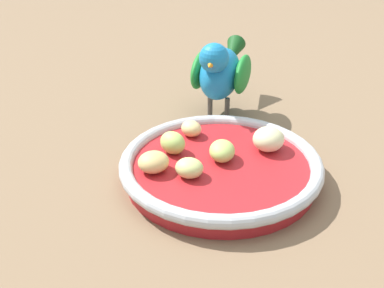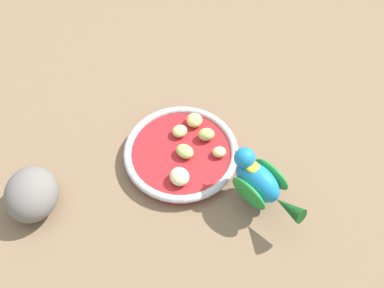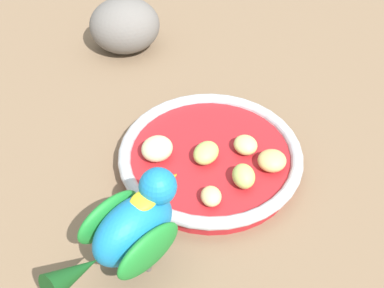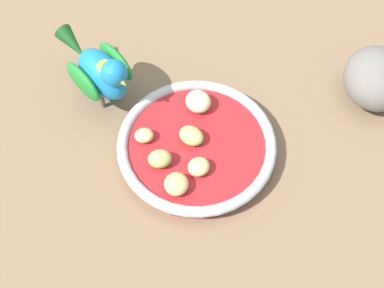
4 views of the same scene
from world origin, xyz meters
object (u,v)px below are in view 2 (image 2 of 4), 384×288
at_px(apple_piece_2, 219,152).
at_px(apple_piece_3, 180,131).
at_px(parrot, 259,181).
at_px(rock_large, 32,194).
at_px(apple_piece_1, 184,152).
at_px(apple_piece_4, 206,134).
at_px(apple_piece_5, 180,176).
at_px(apple_piece_0, 194,120).
at_px(feeding_bowl, 183,152).

relative_size(apple_piece_2, apple_piece_3, 0.88).
relative_size(apple_piece_2, parrot, 0.16).
bearing_deg(rock_large, apple_piece_2, 146.74).
bearing_deg(rock_large, apple_piece_1, 150.23).
height_order(apple_piece_4, rock_large, rock_large).
xyz_separation_m(apple_piece_5, rock_large, (0.21, -0.18, 0.01)).
xyz_separation_m(apple_piece_0, apple_piece_3, (0.04, -0.00, -0.00)).
bearing_deg(parrot, apple_piece_3, 4.35).
height_order(apple_piece_1, apple_piece_3, apple_piece_1).
height_order(apple_piece_0, apple_piece_2, apple_piece_0).
height_order(apple_piece_5, rock_large, rock_large).
relative_size(apple_piece_2, apple_piece_5, 0.69).
relative_size(feeding_bowl, rock_large, 2.11).
xyz_separation_m(feeding_bowl, parrot, (-0.02, 0.17, 0.05)).
distance_m(apple_piece_2, parrot, 0.12).
distance_m(apple_piece_2, apple_piece_4, 0.05).
bearing_deg(apple_piece_2, apple_piece_3, -82.35).
distance_m(feeding_bowl, apple_piece_4, 0.06).
height_order(feeding_bowl, parrot, parrot).
bearing_deg(rock_large, apple_piece_5, 139.39).
distance_m(apple_piece_1, apple_piece_4, 0.06).
xyz_separation_m(apple_piece_0, apple_piece_1, (0.07, 0.04, 0.00)).
bearing_deg(apple_piece_0, rock_large, -18.42).
relative_size(apple_piece_1, apple_piece_5, 0.94).
relative_size(apple_piece_0, rock_large, 0.32).
xyz_separation_m(apple_piece_4, parrot, (0.04, 0.15, 0.03)).
distance_m(apple_piece_2, rock_large, 0.36).
height_order(apple_piece_0, apple_piece_3, apple_piece_0).
bearing_deg(apple_piece_1, rock_large, -29.77).
xyz_separation_m(apple_piece_5, parrot, (-0.07, 0.13, 0.03)).
bearing_deg(apple_piece_2, apple_piece_0, -107.67).
xyz_separation_m(apple_piece_1, rock_large, (0.26, -0.15, 0.01)).
bearing_deg(apple_piece_4, parrot, 75.83).
relative_size(feeding_bowl, parrot, 1.36).
xyz_separation_m(apple_piece_0, apple_piece_4, (0.01, 0.04, 0.00)).
bearing_deg(apple_piece_2, parrot, 77.53).
distance_m(apple_piece_5, parrot, 0.15).
xyz_separation_m(apple_piece_1, parrot, (-0.02, 0.16, 0.03)).
bearing_deg(apple_piece_5, apple_piece_1, -146.85).
relative_size(apple_piece_0, parrot, 0.21).
height_order(feeding_bowl, apple_piece_4, apple_piece_4).
bearing_deg(apple_piece_5, feeding_bowl, -143.38).
xyz_separation_m(apple_piece_4, rock_large, (0.32, -0.15, 0.01)).
height_order(apple_piece_2, apple_piece_4, apple_piece_4).
distance_m(apple_piece_0, apple_piece_3, 0.04).
bearing_deg(apple_piece_0, feeding_bowl, 21.28).
xyz_separation_m(apple_piece_1, apple_piece_2, (-0.05, 0.05, -0.00)).
xyz_separation_m(feeding_bowl, apple_piece_0, (-0.07, -0.03, 0.02)).
height_order(apple_piece_3, apple_piece_5, apple_piece_5).
relative_size(apple_piece_2, rock_large, 0.25).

